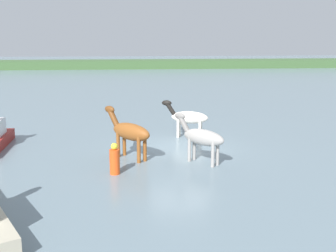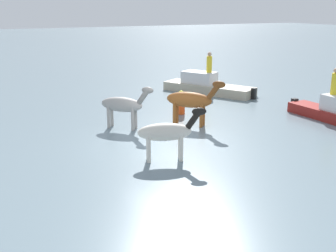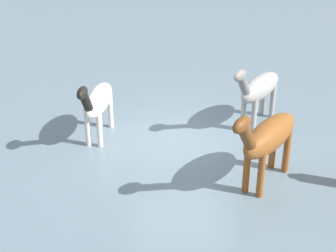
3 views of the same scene
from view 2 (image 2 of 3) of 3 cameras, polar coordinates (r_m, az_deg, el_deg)
The scene contains 9 objects.
ground_plane at distance 15.60m, azimuth -1.03°, elevation -2.11°, with size 175.93×175.93×0.00m, color slate.
horse_chestnut_trailing at distance 17.44m, azimuth 3.25°, elevation 3.64°, with size 2.03×2.18×2.01m.
horse_dark_mare at distance 13.37m, azimuth -0.12°, elevation -0.87°, with size 2.27×1.12×1.78m.
horse_dun_straggler at distance 17.05m, azimuth -6.25°, elevation 2.96°, with size 1.90×1.98×1.85m.
boat_motor_center at distance 19.83m, azimuth 21.68°, elevation 1.66°, with size 1.24×4.19×1.32m.
boat_skiff_near at distance 24.42m, azimuth 5.46°, elevation 5.40°, with size 3.98×5.57×1.36m.
person_boatman_standing at distance 19.62m, azimuth 22.33°, elevation 5.69°, with size 0.32×0.32×1.19m.
person_watcher_seated at distance 24.21m, azimuth 5.80°, elevation 8.75°, with size 0.32×0.32×1.19m.
buoy_channel_marker at distance 19.41m, azimuth 1.85°, elevation 3.17°, with size 0.36×0.36×1.14m.
Camera 2 is at (6.40, 13.34, 4.95)m, focal length 43.57 mm.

